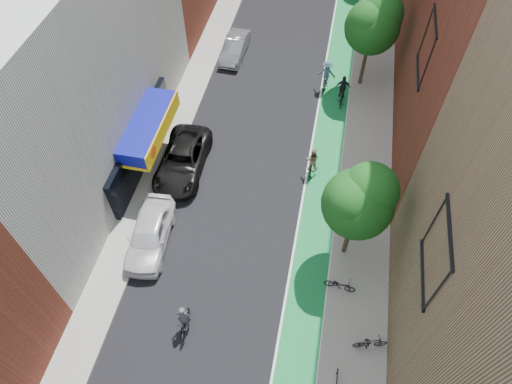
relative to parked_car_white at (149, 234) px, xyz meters
The scene contains 15 objects.
bike_lane 19.43m from the parked_car_white, 63.70° to the left, with size 2.00×68.00×0.01m, color #14733A.
sidewalk_left 17.47m from the parked_car_white, 94.60° to the left, with size 2.00×68.00×0.15m, color gray.
sidewalk_right 20.65m from the parked_car_white, 57.47° to the left, with size 3.00×68.00×0.15m, color gray.
building_left_white 9.84m from the parked_car_white, 139.84° to the left, with size 8.00×20.00×12.00m, color silver.
tree_near 11.03m from the parked_car_white, ahead, with size 3.40×3.36×6.42m.
tree_mid 18.95m from the parked_car_white, 56.40° to the left, with size 3.55×3.53×6.74m.
parked_car_white is the anchor object (origin of this frame).
parked_car_black 5.36m from the parked_car_white, 88.01° to the left, with size 2.58×5.59×1.55m, color black.
parked_car_silver 16.97m from the parked_car_white, 87.54° to the left, with size 1.47×4.21×1.39m, color gray.
cyclist_lead 5.30m from the parked_car_white, 53.08° to the right, with size 0.83×1.87×2.09m.
cyclist_lane_near 10.18m from the parked_car_white, 39.96° to the left, with size 0.81×1.77×1.98m.
cyclist_lane_mid 16.10m from the parked_car_white, 55.85° to the left, with size 1.01×1.85×2.06m.
cyclist_lane_far 16.49m from the parked_car_white, 61.77° to the left, with size 1.28×1.56×2.22m.
parked_bike_mid 12.25m from the parked_car_white, 16.57° to the right, with size 0.46×1.63×0.98m, color black.
parked_bike_far 10.17m from the parked_car_white, ahead, with size 0.55×1.57×0.83m, color black.
Camera 1 is at (3.43, -2.86, 21.28)m, focal length 32.00 mm.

